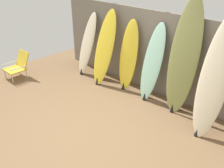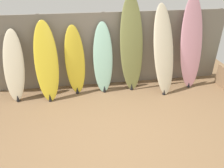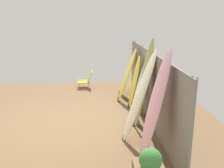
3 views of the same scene
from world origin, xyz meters
The scene contains 10 objects.
ground centered at (0.00, 0.00, 0.00)m, with size 7.68×7.68×0.00m, color brown.
fence_back centered at (0.00, 2.01, 0.90)m, with size 6.08×0.11×1.80m.
surfboard_cream_0 centered at (-2.05, 1.66, 0.76)m, with size 0.52×0.64×1.55m.
surfboard_yellow_1 centered at (-1.33, 1.57, 0.85)m, with size 0.54×0.65×1.72m.
surfboard_yellow_2 centered at (-0.71, 1.72, 0.78)m, with size 0.48×0.41×1.59m.
surfboard_seafoam_3 centered at (-0.06, 1.72, 0.79)m, with size 0.49×0.50×1.62m.
surfboard_olive_4 centered at (0.62, 1.73, 1.08)m, with size 0.61×0.52×2.20m.
surfboard_cream_5 centered at (1.33, 1.51, 1.00)m, with size 0.58×0.81×2.01m.
surfboard_pink_6 centered at (2.07, 1.67, 1.07)m, with size 0.62×0.59×2.16m.
beach_chair centered at (-3.08, 0.22, 0.32)m, with size 0.50×0.57×0.64m.
Camera 3 is at (6.33, 0.61, 2.64)m, focal length 40.00 mm.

